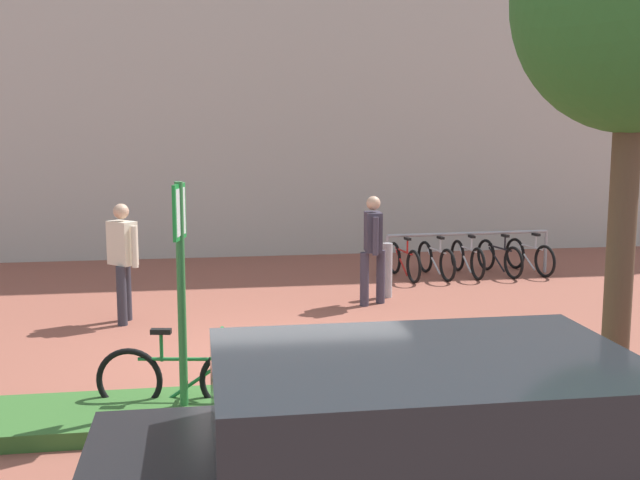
% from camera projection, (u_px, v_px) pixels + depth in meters
% --- Properties ---
extents(ground_plane, '(60.00, 60.00, 0.00)m').
position_uv_depth(ground_plane, '(285.00, 360.00, 9.47)').
color(ground_plane, brown).
extents(building_facade, '(28.00, 1.20, 10.00)m').
position_uv_depth(building_facade, '(241.00, 20.00, 16.66)').
color(building_facade, '#B2ADA3').
rests_on(building_facade, ground).
extents(planter_strip, '(7.00, 1.10, 0.16)m').
position_uv_depth(planter_strip, '(221.00, 411.00, 7.60)').
color(planter_strip, '#336028').
rests_on(planter_strip, ground).
extents(tree_sidewalk, '(2.38, 2.38, 5.36)m').
position_uv_depth(tree_sidewalk, '(635.00, 1.00, 7.55)').
color(tree_sidewalk, brown).
rests_on(tree_sidewalk, ground).
extents(parking_sign_post, '(0.12, 0.36, 2.31)m').
position_uv_depth(parking_sign_post, '(181.00, 266.00, 7.33)').
color(parking_sign_post, '#2D7238').
rests_on(parking_sign_post, ground).
extents(bike_at_sign, '(1.67, 0.44, 0.86)m').
position_uv_depth(bike_at_sign, '(181.00, 379.00, 7.71)').
color(bike_at_sign, black).
rests_on(bike_at_sign, ground).
extents(bike_rack_cluster, '(3.21, 1.67, 0.83)m').
position_uv_depth(bike_rack_cluster, '(468.00, 257.00, 14.67)').
color(bike_rack_cluster, '#99999E').
rests_on(bike_rack_cluster, ground).
extents(bollard_steel, '(0.16, 0.16, 0.90)m').
position_uv_depth(bollard_steel, '(387.00, 270.00, 12.84)').
color(bollard_steel, '#ADADB2').
rests_on(bollard_steel, ground).
extents(person_suited_navy, '(0.44, 0.61, 1.72)m').
position_uv_depth(person_suited_navy, '(373.00, 243.00, 12.24)').
color(person_suited_navy, '#383342').
rests_on(person_suited_navy, ground).
extents(person_shirt_white, '(0.46, 0.46, 1.72)m').
position_uv_depth(person_shirt_white, '(123.00, 255.00, 11.12)').
color(person_shirt_white, '#2D2D38').
rests_on(person_shirt_white, ground).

